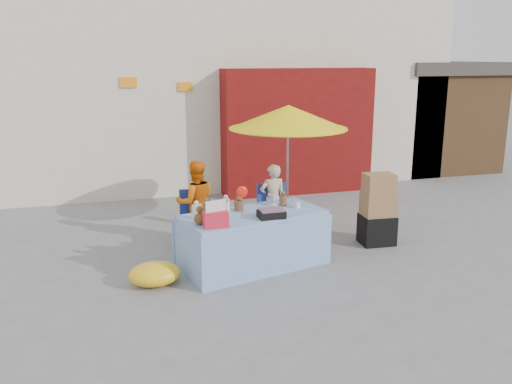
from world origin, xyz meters
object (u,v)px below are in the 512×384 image
object	(u,v)px
vendor_orange	(196,202)
market_table	(252,239)
umbrella	(288,118)
vendor_beige	(273,200)
chair_right	(275,222)
box_stack	(378,212)
chair_left	(198,229)

from	to	relation	value
vendor_orange	market_table	bearing A→B (deg)	113.82
umbrella	vendor_beige	bearing A→B (deg)	-153.43
vendor_orange	umbrella	world-z (taller)	umbrella
chair_right	box_stack	distance (m)	1.62
chair_left	vendor_beige	size ratio (longest dim) A/B	0.72
vendor_beige	vendor_orange	bearing A→B (deg)	-1.11
vendor_beige	market_table	bearing A→B (deg)	59.20
chair_right	umbrella	world-z (taller)	umbrella
market_table	vendor_beige	size ratio (longest dim) A/B	1.84
chair_left	umbrella	size ratio (longest dim) A/B	0.41
chair_left	box_stack	xyz separation A→B (m)	(2.67, -0.72, 0.26)
vendor_orange	vendor_beige	world-z (taller)	vendor_orange
chair_right	vendor_beige	size ratio (longest dim) A/B	0.72
chair_left	vendor_beige	bearing A→B (deg)	5.02
market_table	vendor_orange	bearing A→B (deg)	100.50
chair_right	market_table	bearing A→B (deg)	-123.78
chair_left	chair_right	bearing A→B (deg)	-1.11
chair_left	umbrella	distance (m)	2.27
chair_right	vendor_beige	world-z (taller)	vendor_beige
chair_right	box_stack	size ratio (longest dim) A/B	0.76
vendor_orange	umbrella	xyz separation A→B (m)	(1.55, 0.15, 1.24)
vendor_orange	vendor_beige	distance (m)	1.25
market_table	box_stack	bearing A→B (deg)	-5.03
chair_right	umbrella	size ratio (longest dim) A/B	0.41
chair_right	vendor_orange	size ratio (longest dim) A/B	0.65
market_table	chair_left	xyz separation A→B (m)	(-0.56, 1.07, -0.14)
chair_right	vendor_beige	xyz separation A→B (m)	(0.00, 0.13, 0.33)
market_table	box_stack	xyz separation A→B (m)	(2.11, 0.35, 0.12)
market_table	umbrella	bearing A→B (deg)	39.50
chair_right	vendor_orange	xyz separation A→B (m)	(-1.25, 0.13, 0.39)
market_table	vendor_orange	world-z (taller)	vendor_orange
market_table	chair_left	world-z (taller)	market_table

